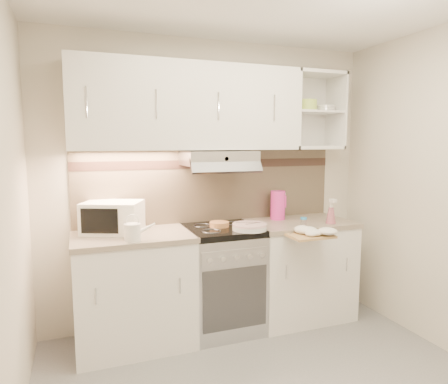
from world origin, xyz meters
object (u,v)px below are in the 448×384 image
object	(u,v)px
cutting_board	(308,235)
watering_can	(134,231)
spray_bottle	(331,213)
plate_stack	(250,227)
electric_range	(223,278)
pink_pitcher	(278,205)
microwave	(113,217)
glass_jar	(279,205)

from	to	relation	value
cutting_board	watering_can	bearing A→B (deg)	172.87
watering_can	spray_bottle	bearing A→B (deg)	0.25
plate_stack	cutting_board	xyz separation A→B (m)	(0.42, -0.21, -0.06)
cutting_board	electric_range	bearing A→B (deg)	146.84
watering_can	pink_pitcher	world-z (taller)	pink_pitcher
spray_bottle	electric_range	bearing A→B (deg)	166.54
electric_range	microwave	bearing A→B (deg)	172.50
microwave	pink_pitcher	xyz separation A→B (m)	(1.48, 0.03, 0.01)
glass_jar	microwave	bearing A→B (deg)	-176.86
electric_range	watering_can	size ratio (longest dim) A/B	3.88
watering_can	microwave	bearing A→B (deg)	108.03
plate_stack	spray_bottle	bearing A→B (deg)	-0.66
electric_range	watering_can	xyz separation A→B (m)	(-0.77, -0.22, 0.52)
watering_can	spray_bottle	world-z (taller)	spray_bottle
plate_stack	glass_jar	world-z (taller)	glass_jar
cutting_board	spray_bottle	bearing A→B (deg)	28.70
spray_bottle	plate_stack	bearing A→B (deg)	177.13
plate_stack	glass_jar	bearing A→B (deg)	38.91
glass_jar	cutting_board	xyz separation A→B (m)	(-0.05, -0.59, -0.15)
pink_pitcher	glass_jar	world-z (taller)	pink_pitcher
electric_range	glass_jar	world-z (taller)	glass_jar
electric_range	plate_stack	distance (m)	0.54
electric_range	pink_pitcher	xyz separation A→B (m)	(0.60, 0.14, 0.58)
pink_pitcher	glass_jar	size ratio (longest dim) A/B	1.10
plate_stack	glass_jar	distance (m)	0.61
electric_range	pink_pitcher	distance (m)	0.85
plate_stack	spray_bottle	xyz separation A→B (m)	(0.78, -0.01, 0.06)
plate_stack	cutting_board	distance (m)	0.48
electric_range	plate_stack	world-z (taller)	plate_stack
electric_range	cutting_board	bearing A→B (deg)	-32.95
microwave	plate_stack	world-z (taller)	microwave
microwave	watering_can	xyz separation A→B (m)	(0.11, -0.34, -0.05)
microwave	watering_can	distance (m)	0.36
plate_stack	electric_range	bearing A→B (deg)	133.36
plate_stack	spray_bottle	size ratio (longest dim) A/B	1.20
watering_can	pink_pitcher	size ratio (longest dim) A/B	0.87
pink_pitcher	cutting_board	xyz separation A→B (m)	(-0.01, -0.53, -0.16)
electric_range	microwave	world-z (taller)	microwave
microwave	cutting_board	bearing A→B (deg)	5.05
plate_stack	pink_pitcher	xyz separation A→B (m)	(0.43, 0.32, 0.11)
electric_range	watering_can	world-z (taller)	watering_can
watering_can	cutting_board	distance (m)	1.38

